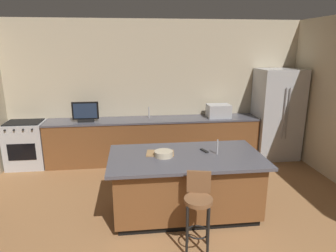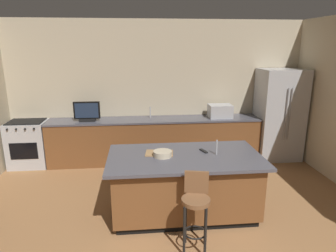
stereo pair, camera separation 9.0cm
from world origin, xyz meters
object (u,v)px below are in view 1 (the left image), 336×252
refrigerator (277,114)px  fruit_bowl (164,154)px  range_oven (27,144)px  bar_stool_center (198,205)px  tv_remote (204,151)px  cutting_board (160,153)px  kitchen_island (185,184)px  microwave (219,111)px  tv_monitor (85,113)px

refrigerator → fruit_bowl: size_ratio=7.42×
range_oven → bar_stool_center: bearing=-45.2°
fruit_bowl → tv_remote: fruit_bowl is taller
bar_stool_center → fruit_bowl: 0.95m
cutting_board → kitchen_island: bearing=-17.4°
kitchen_island → microwave: (1.08, 2.11, 0.60)m
refrigerator → range_oven: bearing=179.4°
refrigerator → fruit_bowl: (-2.68, -2.05, -0.03)m
kitchen_island → tv_monitor: (-1.68, 2.06, 0.65)m
tv_monitor → tv_remote: size_ratio=3.06×
cutting_board → range_oven: bearing=141.9°
tv_monitor → bar_stool_center: 3.37m
tv_monitor → cutting_board: bearing=-55.8°
range_oven → bar_stool_center: bar_stool_center is taller
cutting_board → microwave: bearing=54.3°
range_oven → fruit_bowl: size_ratio=3.63×
refrigerator → bar_stool_center: bearing=-129.4°
fruit_bowl → tv_monitor: bearing=123.5°
microwave → kitchen_island: bearing=-117.1°
refrigerator → range_oven: refrigerator is taller
bar_stool_center → fruit_bowl: size_ratio=3.72×
bar_stool_center → range_oven: bearing=147.4°
range_oven → fruit_bowl: fruit_bowl is taller
microwave → tv_monitor: (-2.75, -0.05, 0.05)m
bar_stool_center → microwave: bearing=82.5°
tv_remote → cutting_board: size_ratio=0.43×
microwave → tv_monitor: 2.76m
bar_stool_center → cutting_board: size_ratio=2.48×
bar_stool_center → refrigerator: bearing=63.2°
range_oven → microwave: (3.98, 0.00, 0.59)m
tv_remote → bar_stool_center: bearing=-127.7°
kitchen_island → bar_stool_center: bar_stool_center is taller
tv_remote → cutting_board: (-0.66, -0.02, -0.00)m
refrigerator → cutting_board: (-2.72, -1.94, -0.06)m
tv_remote → fruit_bowl: bearing=171.6°
microwave → tv_remote: microwave is taller
microwave → cutting_board: microwave is taller
refrigerator → tv_monitor: refrigerator is taller
range_oven → refrigerator: bearing=-0.6°
tv_monitor → fruit_bowl: (1.36, -2.05, -0.17)m
kitchen_island → tv_remote: tv_remote is taller
fruit_bowl → range_oven: bearing=140.8°
tv_monitor → fruit_bowl: 2.47m
tv_remote → kitchen_island: bearing=-176.1°
tv_monitor → cutting_board: (1.32, -1.94, -0.20)m
range_oven → tv_monitor: tv_monitor is taller
kitchen_island → range_oven: size_ratio=2.30×
range_oven → tv_monitor: 1.38m
bar_stool_center → cutting_board: 1.05m
bar_stool_center → cutting_board: (-0.36, 0.93, 0.33)m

